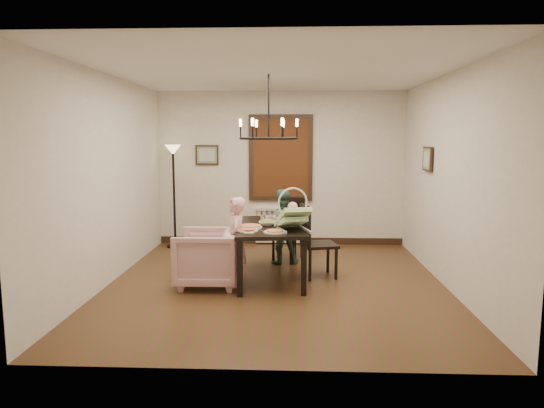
# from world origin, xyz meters

# --- Properties ---
(room_shell) EXTENTS (4.51, 5.00, 2.81)m
(room_shell) POSITION_xyz_m (0.00, 0.37, 1.40)
(room_shell) COLOR #4C2C1A
(room_shell) RESTS_ON ground
(dining_table) EXTENTS (1.07, 1.71, 0.76)m
(dining_table) POSITION_xyz_m (-0.11, 0.21, 0.68)
(dining_table) COLOR black
(dining_table) RESTS_ON room_shell
(chair_far) EXTENTS (0.56, 0.56, 1.01)m
(chair_far) POSITION_xyz_m (0.15, 1.32, 0.50)
(chair_far) COLOR black
(chair_far) RESTS_ON room_shell
(chair_right) EXTENTS (0.55, 0.55, 1.04)m
(chair_right) POSITION_xyz_m (0.60, 0.34, 0.52)
(chair_right) COLOR black
(chair_right) RESTS_ON room_shell
(armchair) EXTENTS (0.84, 0.82, 0.75)m
(armchair) POSITION_xyz_m (-0.91, -0.13, 0.38)
(armchair) COLOR #D6A3A7
(armchair) RESTS_ON room_shell
(elderly_woman) EXTENTS (0.27, 0.38, 0.99)m
(elderly_woman) POSITION_xyz_m (-0.53, -0.13, 0.49)
(elderly_woman) COLOR pink
(elderly_woman) RESTS_ON room_shell
(seated_man) EXTENTS (0.53, 0.45, 0.97)m
(seated_man) POSITION_xyz_m (0.05, 1.07, 0.48)
(seated_man) COLOR #385E49
(seated_man) RESTS_ON room_shell
(baby_bouncer) EXTENTS (0.57, 0.68, 0.38)m
(baby_bouncer) POSITION_xyz_m (0.22, -0.16, 0.96)
(baby_bouncer) COLOR #B7E39C
(baby_bouncer) RESTS_ON dining_table
(salad_bowl) EXTENTS (0.28, 0.28, 0.07)m
(salad_bowl) POSITION_xyz_m (-0.13, 0.17, 0.80)
(salad_bowl) COLOR white
(salad_bowl) RESTS_ON dining_table
(pizza_platter) EXTENTS (0.33, 0.33, 0.04)m
(pizza_platter) POSITION_xyz_m (-0.35, -0.04, 0.78)
(pizza_platter) COLOR tan
(pizza_platter) RESTS_ON dining_table
(drinking_glass) EXTENTS (0.07, 0.07, 0.14)m
(drinking_glass) POSITION_xyz_m (-0.09, 0.33, 0.83)
(drinking_glass) COLOR silver
(drinking_glass) RESTS_ON dining_table
(window_blinds) EXTENTS (1.00, 0.03, 1.40)m
(window_blinds) POSITION_xyz_m (0.00, 2.46, 1.60)
(window_blinds) COLOR #522F10
(window_blinds) RESTS_ON room_shell
(radiator) EXTENTS (0.92, 0.12, 0.62)m
(radiator) POSITION_xyz_m (0.00, 2.48, 0.35)
(radiator) COLOR silver
(radiator) RESTS_ON room_shell
(picture_back) EXTENTS (0.42, 0.03, 0.36)m
(picture_back) POSITION_xyz_m (-1.35, 2.47, 1.65)
(picture_back) COLOR black
(picture_back) RESTS_ON room_shell
(picture_right) EXTENTS (0.03, 0.42, 0.36)m
(picture_right) POSITION_xyz_m (2.21, 0.90, 1.65)
(picture_right) COLOR black
(picture_right) RESTS_ON room_shell
(floor_lamp) EXTENTS (0.30, 0.30, 1.80)m
(floor_lamp) POSITION_xyz_m (-1.90, 2.15, 0.90)
(floor_lamp) COLOR black
(floor_lamp) RESTS_ON room_shell
(chandelier) EXTENTS (0.80, 0.80, 0.04)m
(chandelier) POSITION_xyz_m (-0.11, 0.21, 1.95)
(chandelier) COLOR black
(chandelier) RESTS_ON room_shell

